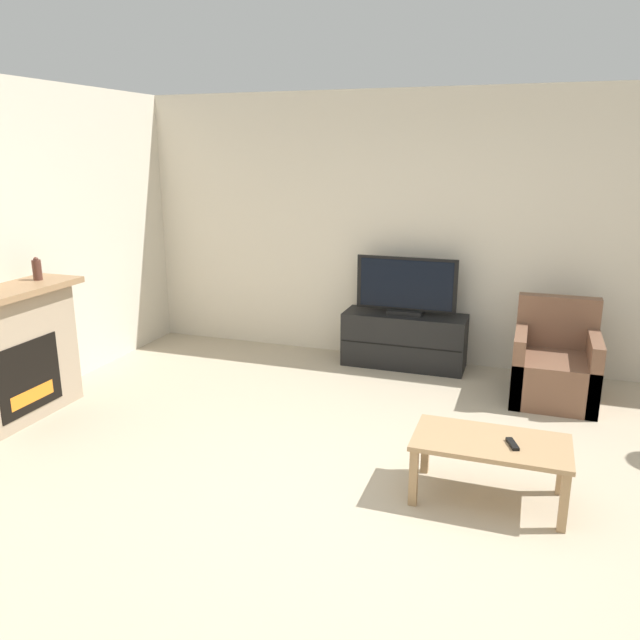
% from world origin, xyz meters
% --- Properties ---
extents(ground_plane, '(24.00, 24.00, 0.00)m').
position_xyz_m(ground_plane, '(0.00, 0.00, 0.00)').
color(ground_plane, tan).
extents(wall_back, '(12.00, 0.06, 2.70)m').
position_xyz_m(wall_back, '(0.00, 2.87, 1.35)').
color(wall_back, beige).
rests_on(wall_back, ground).
extents(fireplace, '(0.48, 1.28, 1.09)m').
position_xyz_m(fireplace, '(-3.18, 0.26, 0.55)').
color(fireplace, tan).
rests_on(fireplace, ground).
extents(mantel_vase_right, '(0.07, 0.07, 0.19)m').
position_xyz_m(mantel_vase_right, '(-3.16, 0.65, 1.18)').
color(mantel_vase_right, '#512D23').
rests_on(mantel_vase_right, fireplace).
extents(tv_stand, '(1.22, 0.43, 0.54)m').
position_xyz_m(tv_stand, '(-0.47, 2.59, 0.27)').
color(tv_stand, black).
rests_on(tv_stand, ground).
extents(tv, '(1.00, 0.18, 0.57)m').
position_xyz_m(tv, '(-0.47, 2.59, 0.81)').
color(tv, black).
rests_on(tv, tv_stand).
extents(armchair, '(0.70, 0.76, 0.87)m').
position_xyz_m(armchair, '(0.95, 2.17, 0.28)').
color(armchair, brown).
rests_on(armchair, ground).
extents(coffee_table, '(0.95, 0.51, 0.40)m').
position_xyz_m(coffee_table, '(0.54, 0.28, 0.35)').
color(coffee_table, '#A37F56').
rests_on(coffee_table, ground).
extents(remote, '(0.09, 0.15, 0.02)m').
position_xyz_m(remote, '(0.67, 0.25, 0.41)').
color(remote, black).
rests_on(remote, coffee_table).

